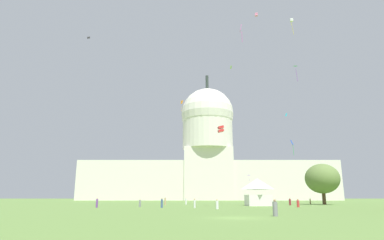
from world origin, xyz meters
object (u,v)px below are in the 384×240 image
Objects in this scene: person_white_mid_left at (194,204)px; person_maroon_deep_crowd at (289,202)px; person_white_near_tree_west at (216,205)px; kite_pink_high at (255,15)px; tree_east_far at (321,179)px; kite_cyan_high at (285,115)px; person_grey_back_left at (139,203)px; person_purple_edge_east at (96,203)px; person_white_lawn_far_left at (185,201)px; person_denim_near_tent at (161,203)px; kite_red_low at (220,129)px; kite_magenta_high at (240,29)px; person_tan_front_right at (164,202)px; kite_black_high at (88,37)px; kite_orange_high at (181,103)px; event_tent at (257,192)px; person_tan_front_left at (309,201)px; person_red_back_center at (297,204)px; kite_white_high at (291,21)px; kite_green_mid at (295,68)px; capitol_building at (207,157)px; person_grey_lawn_far_right at (274,209)px; kite_blue_low at (291,144)px; kite_violet_low at (248,176)px; kite_lime_high at (230,67)px.

person_white_mid_left is 29.66m from person_maroon_deep_crowd.
kite_pink_high reaches higher than person_white_near_tree_west.
tree_east_far is 7.14× the size of kite_cyan_high.
person_white_mid_left is 12.20m from person_grey_back_left.
person_white_lawn_far_left is at bearing 151.88° from person_purple_edge_east.
person_white_lawn_far_left is (3.78, 25.48, 0.03)m from person_denim_near_tent.
person_maroon_deep_crowd is at bearing -58.30° from kite_red_low.
person_white_lawn_far_left is 43.44m from kite_magenta_high.
person_purple_edge_east is 0.99× the size of person_tan_front_right.
person_denim_near_tent is at bearing 89.89° from person_purple_edge_east.
kite_orange_high is at bearing -113.21° from kite_black_high.
event_tent is 3.57× the size of person_maroon_deep_crowd.
person_white_mid_left is 43.35m from person_tan_front_left.
person_white_mid_left is 0.91× the size of person_tan_front_right.
person_purple_edge_east is 0.41× the size of kite_orange_high.
kite_white_high is (4.43, 8.65, 42.50)m from person_red_back_center.
kite_red_low reaches higher than person_tan_front_left.
person_white_lawn_far_left is at bearing 72.31° from kite_white_high.
kite_red_low reaches higher than person_purple_edge_east.
tree_east_far is at bearing 119.26° from person_purple_edge_east.
person_red_back_center is at bearing -119.04° from kite_green_mid.
kite_pink_high reaches higher than person_maroon_deep_crowd.
capitol_building is 159.38× the size of kite_pink_high.
tree_east_far is 2.64× the size of kite_white_high.
kite_blue_low reaches higher than person_grey_lawn_far_right.
kite_violet_low is at bearing 176.71° from person_grey_back_left.
kite_black_high reaches higher than kite_blue_low.
person_white_lawn_far_left is (-34.45, 0.98, -5.56)m from tree_east_far.
kite_lime_high is at bearing 49.98° from person_red_back_center.
kite_white_high is at bearing -8.26° from event_tent.
person_tan_front_left is at bearing 52.30° from kite_blue_low.
person_grey_lawn_far_right is (9.66, -51.26, -0.06)m from person_white_lawn_far_left.
person_denim_near_tent is 0.84× the size of kite_violet_low.
kite_lime_high is (-4.90, 22.46, -6.94)m from kite_pink_high.
capitol_building reaches higher than person_tan_front_left.
person_grey_lawn_far_right is (7.70, -24.50, -0.02)m from person_white_mid_left.
person_grey_lawn_far_right is at bearing 175.89° from kite_red_low.
person_denim_near_tent reaches higher than person_white_mid_left.
person_grey_back_left is at bearing -22.98° from person_grey_lawn_far_right.
kite_magenta_high is (44.51, -38.25, -18.15)m from kite_black_high.
person_tan_front_left is at bearing -96.10° from person_denim_near_tent.
person_white_near_tree_west is at bearing -168.41° from kite_blue_low.
person_red_back_center is at bearing -62.90° from event_tent.
person_tan_front_left is 49.00m from kite_magenta_high.
event_tent is 22.35m from tree_east_far.
kite_orange_high is at bearing -55.47° from kite_cyan_high.
person_denim_near_tent is (-14.62, -131.69, -24.25)m from capitol_building.
person_white_mid_left is 26.83m from person_white_lawn_far_left.
capitol_building is 116.58m from person_maroon_deep_crowd.
person_white_mid_left is 1.73× the size of kite_pink_high.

